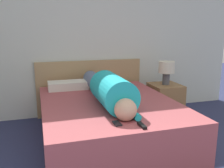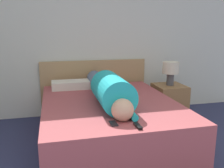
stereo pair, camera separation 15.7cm
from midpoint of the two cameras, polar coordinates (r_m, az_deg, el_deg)
The scene contains 9 objects.
wall_back at distance 4.11m, azimuth -7.35°, elevation 10.96°, with size 5.39×0.06×2.60m.
bed at distance 3.19m, azimuth -2.22°, elevation -8.48°, with size 1.62×2.02×0.53m.
headboard at distance 4.16m, azimuth -6.06°, elevation -0.81°, with size 1.74×0.04×0.90m.
nightstand at distance 4.07m, azimuth 10.93°, elevation -3.87°, with size 0.45×0.48×0.55m.
table_lamp at distance 3.95m, azimuth 11.24°, elevation 3.34°, with size 0.25×0.25×0.37m.
person_lying at distance 2.99m, azimuth -2.39°, elevation -1.39°, with size 0.38×1.76×0.38m.
pillow_near_headboard at distance 3.76m, azimuth -11.17°, elevation -0.28°, with size 0.58×0.29×0.12m.
tv_remote at distance 2.33m, azimuth 4.91°, elevation -9.42°, with size 0.04×0.15×0.02m.
cell_phone at distance 2.38m, azimuth -0.74°, elevation -9.01°, with size 0.06×0.13×0.01m.
Camera 1 is at (-0.76, -0.51, 1.42)m, focal length 40.00 mm.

